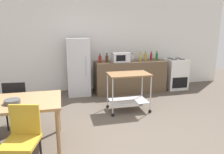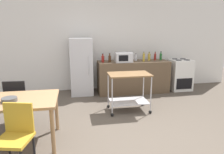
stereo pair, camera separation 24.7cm
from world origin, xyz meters
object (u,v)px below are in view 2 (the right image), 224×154
at_px(refrigerator, 81,67).
at_px(fruit_bowl, 9,100).
at_px(stove_oven, 180,75).
at_px(bottle_sparkling_water, 136,58).
at_px(bottle_olive_oil, 161,57).
at_px(chair_mustard, 16,134).
at_px(dining_table, 7,105).
at_px(bottle_vinegar, 103,59).
at_px(kitchen_cart, 129,86).
at_px(chair_black, 17,99).
at_px(bottle_soda, 149,57).
at_px(microwave, 123,57).
at_px(bottle_sesame_oil, 110,58).
at_px(bottle_hot_sauce, 155,57).
at_px(bottle_soy_sauce, 144,57).

xyz_separation_m(refrigerator, fruit_bowl, (-1.16, -2.59, 0.00)).
relative_size(stove_oven, bottle_sparkling_water, 4.49).
bearing_deg(bottle_olive_oil, chair_mustard, -135.77).
relative_size(dining_table, fruit_bowl, 6.70).
bearing_deg(dining_table, fruit_bowl, -54.12).
bearing_deg(bottle_vinegar, kitchen_cart, -73.52).
xyz_separation_m(chair_black, bottle_soda, (3.19, 1.74, 0.48)).
height_order(kitchen_cart, bottle_soda, bottle_soda).
distance_m(chair_black, microwave, 2.92).
bearing_deg(stove_oven, chair_mustard, -141.12).
relative_size(chair_mustard, bottle_sesame_oil, 3.65).
bearing_deg(bottle_hot_sauce, refrigerator, 179.75).
relative_size(chair_black, kitchen_cart, 0.98).
distance_m(dining_table, fruit_bowl, 0.16).
bearing_deg(bottle_soda, refrigerator, 178.64).
relative_size(bottle_vinegar, fruit_bowl, 1.05).
distance_m(chair_mustard, bottle_soy_sauce, 4.04).
bearing_deg(bottle_soda, bottle_soy_sauce, -144.51).
bearing_deg(chair_mustard, dining_table, 125.69).
distance_m(bottle_vinegar, bottle_soda, 1.35).
xyz_separation_m(dining_table, stove_oven, (4.13, 2.41, -0.22)).
height_order(bottle_vinegar, bottle_sparkling_water, bottle_vinegar).
height_order(microwave, bottle_hot_sauce, microwave).
distance_m(bottle_vinegar, fruit_bowl, 3.01).
bearing_deg(fruit_bowl, bottle_soy_sauce, 39.71).
relative_size(dining_table, microwave, 3.26).
relative_size(refrigerator, bottle_soy_sauce, 5.77).
relative_size(stove_oven, microwave, 2.00).
height_order(chair_black, chair_mustard, same).
distance_m(refrigerator, bottle_soy_sauce, 1.75).
height_order(kitchen_cart, bottle_soy_sauce, bottle_soy_sauce).
distance_m(stove_oven, fruit_bowl, 4.78).
distance_m(bottle_sparkling_water, fruit_bowl, 3.73).
height_order(stove_oven, bottle_sparkling_water, bottle_sparkling_water).
relative_size(bottle_sparkling_water, fruit_bowl, 0.91).
bearing_deg(chair_mustard, refrigerator, 87.43).
bearing_deg(bottle_vinegar, chair_mustard, -116.71).
bearing_deg(bottle_hot_sauce, bottle_olive_oil, -6.79).
height_order(dining_table, fruit_bowl, fruit_bowl).
bearing_deg(bottle_hot_sauce, stove_oven, -5.31).
distance_m(chair_mustard, bottle_hot_sauce, 4.45).
distance_m(bottle_sparkling_water, bottle_soda, 0.39).
relative_size(refrigerator, bottle_hot_sauce, 6.47).
xyz_separation_m(stove_oven, refrigerator, (-2.90, 0.08, 0.32)).
bearing_deg(bottle_olive_oil, bottle_sesame_oil, -176.72).
height_order(refrigerator, bottle_hot_sauce, refrigerator).
bearing_deg(chair_mustard, chair_black, 116.43).
xyz_separation_m(chair_mustard, bottle_sparkling_water, (2.49, 3.17, 0.47)).
bearing_deg(bottle_vinegar, stove_oven, 1.44).
distance_m(microwave, bottle_sparkling_water, 0.44).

